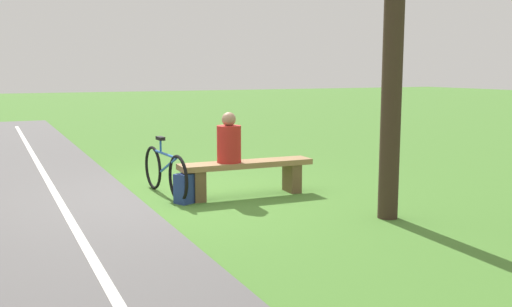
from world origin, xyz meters
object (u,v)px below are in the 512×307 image
Objects in this scene: backpack at (185,189)px; tree_mid_field at (395,54)px; person_seated at (229,141)px; bicycle at (165,171)px; bench at (246,172)px.

tree_mid_field is (-2.03, 1.85, 1.80)m from backpack.
backpack is (0.68, 0.06, -0.61)m from person_seated.
bicycle is 3.63m from tree_mid_field.
bicycle reaches higher than bench.
person_seated is (0.26, -0.01, 0.45)m from bench.
tree_mid_field is (-2.14, 2.43, 1.65)m from bicycle.
backpack is at bearing 6.83° from bicycle.
backpack is 0.10× the size of tree_mid_field.
bicycle is at bearing -79.00° from backpack.
bench is at bearing 59.04° from bicycle.
person_seated is 0.17× the size of tree_mid_field.
backpack is (-0.11, 0.58, -0.15)m from bicycle.
person_seated reaches higher than backpack.
person_seated reaches higher than bench.
bicycle is 0.40× the size of tree_mid_field.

